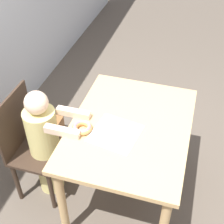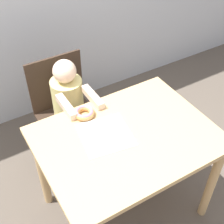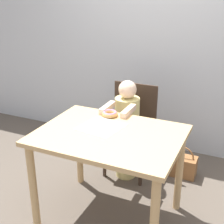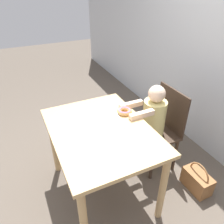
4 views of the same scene
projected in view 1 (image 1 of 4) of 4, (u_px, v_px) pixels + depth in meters
name	position (u px, v px, depth m)	size (l,w,h in m)	color
ground_plane	(127.00, 192.00, 2.65)	(12.00, 12.00, 0.00)	brown
dining_table	(130.00, 137.00, 2.23)	(1.08, 0.81, 0.78)	tan
chair	(32.00, 144.00, 2.42)	(0.45, 0.37, 0.92)	#38281E
child_figure	(45.00, 144.00, 2.38)	(0.25, 0.46, 1.00)	#E0D17F
donut	(82.00, 127.00, 2.10)	(0.14, 0.14, 0.04)	tan
napkin	(115.00, 133.00, 2.09)	(0.35, 0.35, 0.00)	white
handbag	(51.00, 131.00, 3.06)	(0.30, 0.16, 0.33)	brown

